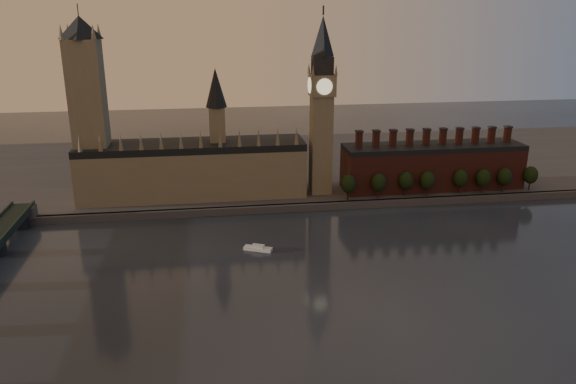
# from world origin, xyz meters

# --- Properties ---
(ground) EXTENTS (900.00, 900.00, 0.00)m
(ground) POSITION_xyz_m (0.00, 0.00, 0.00)
(ground) COLOR black
(ground) RESTS_ON ground
(north_bank) EXTENTS (900.00, 182.00, 4.00)m
(north_bank) POSITION_xyz_m (0.00, 178.04, 2.00)
(north_bank) COLOR #444549
(north_bank) RESTS_ON ground
(palace_of_westminster) EXTENTS (130.00, 30.30, 74.00)m
(palace_of_westminster) POSITION_xyz_m (-64.41, 114.91, 21.63)
(palace_of_westminster) COLOR #81705C
(palace_of_westminster) RESTS_ON north_bank
(victoria_tower) EXTENTS (24.00, 24.00, 108.00)m
(victoria_tower) POSITION_xyz_m (-120.00, 115.00, 59.09)
(victoria_tower) COLOR #81705C
(victoria_tower) RESTS_ON north_bank
(big_ben) EXTENTS (15.00, 15.00, 107.00)m
(big_ben) POSITION_xyz_m (10.00, 110.00, 56.83)
(big_ben) COLOR #81705C
(big_ben) RESTS_ON north_bank
(chimney_block) EXTENTS (110.00, 25.00, 37.00)m
(chimney_block) POSITION_xyz_m (80.00, 110.00, 17.82)
(chimney_block) COLOR #5C2823
(chimney_block) RESTS_ON north_bank
(embankment_tree_0) EXTENTS (8.60, 8.60, 14.88)m
(embankment_tree_0) POSITION_xyz_m (23.17, 93.60, 13.47)
(embankment_tree_0) COLOR black
(embankment_tree_0) RESTS_ON north_bank
(embankment_tree_1) EXTENTS (8.60, 8.60, 14.88)m
(embankment_tree_1) POSITION_xyz_m (41.38, 94.16, 13.47)
(embankment_tree_1) COLOR black
(embankment_tree_1) RESTS_ON north_bank
(embankment_tree_2) EXTENTS (8.60, 8.60, 14.88)m
(embankment_tree_2) POSITION_xyz_m (58.28, 95.27, 13.47)
(embankment_tree_2) COLOR black
(embankment_tree_2) RESTS_ON north_bank
(embankment_tree_3) EXTENTS (8.60, 8.60, 14.88)m
(embankment_tree_3) POSITION_xyz_m (70.89, 93.93, 13.47)
(embankment_tree_3) COLOR black
(embankment_tree_3) RESTS_ON north_bank
(embankment_tree_4) EXTENTS (8.60, 8.60, 14.88)m
(embankment_tree_4) POSITION_xyz_m (91.93, 95.15, 13.47)
(embankment_tree_4) COLOR black
(embankment_tree_4) RESTS_ON north_bank
(embankment_tree_5) EXTENTS (8.60, 8.60, 14.88)m
(embankment_tree_5) POSITION_xyz_m (105.68, 93.76, 13.47)
(embankment_tree_5) COLOR black
(embankment_tree_5) RESTS_ON north_bank
(embankment_tree_6) EXTENTS (8.60, 8.60, 14.88)m
(embankment_tree_6) POSITION_xyz_m (119.61, 94.55, 13.47)
(embankment_tree_6) COLOR black
(embankment_tree_6) RESTS_ON north_bank
(embankment_tree_7) EXTENTS (8.60, 8.60, 14.88)m
(embankment_tree_7) POSITION_xyz_m (137.01, 95.38, 13.47)
(embankment_tree_7) COLOR black
(embankment_tree_7) RESTS_ON north_bank
(river_boat) EXTENTS (13.95, 9.09, 2.71)m
(river_boat) POSITION_xyz_m (-34.44, 38.50, 1.04)
(river_boat) COLOR silver
(river_boat) RESTS_ON ground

